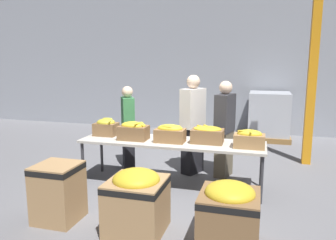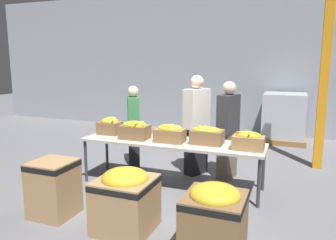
{
  "view_description": "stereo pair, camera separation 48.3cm",
  "coord_description": "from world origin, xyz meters",
  "px_view_note": "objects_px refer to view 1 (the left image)",
  "views": [
    {
      "loc": [
        1.33,
        -4.93,
        2.01
      ],
      "look_at": [
        -0.04,
        -0.04,
        1.1
      ],
      "focal_mm": 35.0,
      "sensor_mm": 36.0,
      "label": 1
    },
    {
      "loc": [
        1.79,
        -4.77,
        2.01
      ],
      "look_at": [
        -0.04,
        -0.04,
        1.1
      ],
      "focal_mm": 35.0,
      "sensor_mm": 36.0,
      "label": 2
    }
  ],
  "objects_px": {
    "donation_bin_1": "(137,199)",
    "support_pillar": "(313,62)",
    "banana_box_3": "(207,134)",
    "volunteer_2": "(193,125)",
    "volunteer_1": "(128,128)",
    "donation_bin_0": "(58,190)",
    "pallet_stack_0": "(269,116)",
    "banana_box_0": "(106,127)",
    "sorting_table": "(171,144)",
    "banana_box_2": "(170,133)",
    "banana_box_4": "(249,139)",
    "volunteer_0": "(224,130)",
    "banana_box_1": "(134,130)",
    "donation_bin_2": "(229,212)"
  },
  "relations": [
    {
      "from": "donation_bin_1",
      "to": "support_pillar",
      "type": "height_order",
      "value": "support_pillar"
    },
    {
      "from": "banana_box_3",
      "to": "volunteer_2",
      "type": "bearing_deg",
      "value": 118.49
    },
    {
      "from": "volunteer_1",
      "to": "donation_bin_0",
      "type": "bearing_deg",
      "value": -30.57
    },
    {
      "from": "pallet_stack_0",
      "to": "banana_box_0",
      "type": "bearing_deg",
      "value": -126.33
    },
    {
      "from": "volunteer_2",
      "to": "pallet_stack_0",
      "type": "relative_size",
      "value": 1.45
    },
    {
      "from": "sorting_table",
      "to": "banana_box_2",
      "type": "xyz_separation_m",
      "value": [
        -0.0,
        -0.07,
        0.19
      ]
    },
    {
      "from": "donation_bin_1",
      "to": "banana_box_2",
      "type": "bearing_deg",
      "value": 89.8
    },
    {
      "from": "banana_box_4",
      "to": "volunteer_2",
      "type": "xyz_separation_m",
      "value": [
        -1.01,
        0.81,
        -0.0
      ]
    },
    {
      "from": "banana_box_4",
      "to": "support_pillar",
      "type": "bearing_deg",
      "value": 61.53
    },
    {
      "from": "sorting_table",
      "to": "banana_box_2",
      "type": "distance_m",
      "value": 0.2
    },
    {
      "from": "banana_box_3",
      "to": "support_pillar",
      "type": "bearing_deg",
      "value": 47.13
    },
    {
      "from": "volunteer_0",
      "to": "donation_bin_0",
      "type": "distance_m",
      "value": 2.93
    },
    {
      "from": "banana_box_2",
      "to": "volunteer_1",
      "type": "height_order",
      "value": "volunteer_1"
    },
    {
      "from": "support_pillar",
      "to": "banana_box_4",
      "type": "bearing_deg",
      "value": -118.47
    },
    {
      "from": "donation_bin_1",
      "to": "pallet_stack_0",
      "type": "relative_size",
      "value": 0.63
    },
    {
      "from": "volunteer_2",
      "to": "donation_bin_0",
      "type": "distance_m",
      "value": 2.64
    },
    {
      "from": "sorting_table",
      "to": "banana_box_0",
      "type": "xyz_separation_m",
      "value": [
        -1.19,
        0.09,
        0.19
      ]
    },
    {
      "from": "banana_box_0",
      "to": "banana_box_3",
      "type": "distance_m",
      "value": 1.76
    },
    {
      "from": "sorting_table",
      "to": "banana_box_4",
      "type": "xyz_separation_m",
      "value": [
        1.22,
        -0.09,
        0.18
      ]
    },
    {
      "from": "volunteer_1",
      "to": "donation_bin_1",
      "type": "bearing_deg",
      "value": -5.15
    },
    {
      "from": "banana_box_1",
      "to": "pallet_stack_0",
      "type": "bearing_deg",
      "value": 60.73
    },
    {
      "from": "volunteer_2",
      "to": "donation_bin_2",
      "type": "height_order",
      "value": "volunteer_2"
    },
    {
      "from": "support_pillar",
      "to": "banana_box_1",
      "type": "bearing_deg",
      "value": -146.14
    },
    {
      "from": "banana_box_0",
      "to": "pallet_stack_0",
      "type": "relative_size",
      "value": 0.31
    },
    {
      "from": "sorting_table",
      "to": "banana_box_4",
      "type": "height_order",
      "value": "banana_box_4"
    },
    {
      "from": "banana_box_4",
      "to": "banana_box_1",
      "type": "bearing_deg",
      "value": 179.4
    },
    {
      "from": "banana_box_0",
      "to": "support_pillar",
      "type": "height_order",
      "value": "support_pillar"
    },
    {
      "from": "banana_box_1",
      "to": "banana_box_4",
      "type": "relative_size",
      "value": 1.04
    },
    {
      "from": "volunteer_1",
      "to": "banana_box_4",
      "type": "bearing_deg",
      "value": 40.54
    },
    {
      "from": "banana_box_2",
      "to": "volunteer_1",
      "type": "xyz_separation_m",
      "value": [
        -1.04,
        0.78,
        -0.12
      ]
    },
    {
      "from": "banana_box_3",
      "to": "volunteer_0",
      "type": "xyz_separation_m",
      "value": [
        0.19,
        0.66,
        -0.05
      ]
    },
    {
      "from": "donation_bin_1",
      "to": "donation_bin_2",
      "type": "height_order",
      "value": "donation_bin_1"
    },
    {
      "from": "banana_box_2",
      "to": "volunteer_0",
      "type": "distance_m",
      "value": 1.09
    },
    {
      "from": "sorting_table",
      "to": "volunteer_1",
      "type": "bearing_deg",
      "value": 145.57
    },
    {
      "from": "volunteer_0",
      "to": "volunteer_1",
      "type": "distance_m",
      "value": 1.81
    },
    {
      "from": "banana_box_0",
      "to": "donation_bin_0",
      "type": "height_order",
      "value": "banana_box_0"
    },
    {
      "from": "banana_box_0",
      "to": "support_pillar",
      "type": "relative_size",
      "value": 0.1
    },
    {
      "from": "sorting_table",
      "to": "support_pillar",
      "type": "relative_size",
      "value": 0.74
    },
    {
      "from": "banana_box_2",
      "to": "volunteer_1",
      "type": "relative_size",
      "value": 0.3
    },
    {
      "from": "banana_box_1",
      "to": "sorting_table",
      "type": "bearing_deg",
      "value": 6.49
    },
    {
      "from": "banana_box_0",
      "to": "donation_bin_2",
      "type": "bearing_deg",
      "value": -35.73
    },
    {
      "from": "pallet_stack_0",
      "to": "support_pillar",
      "type": "bearing_deg",
      "value": -70.66
    },
    {
      "from": "donation_bin_0",
      "to": "donation_bin_2",
      "type": "relative_size",
      "value": 1.02
    },
    {
      "from": "volunteer_0",
      "to": "donation_bin_0",
      "type": "relative_size",
      "value": 2.27
    },
    {
      "from": "volunteer_1",
      "to": "pallet_stack_0",
      "type": "distance_m",
      "value": 4.1
    },
    {
      "from": "volunteer_1",
      "to": "donation_bin_1",
      "type": "relative_size",
      "value": 2.02
    },
    {
      "from": "volunteer_2",
      "to": "pallet_stack_0",
      "type": "xyz_separation_m",
      "value": [
        1.38,
        3.13,
        -0.28
      ]
    },
    {
      "from": "banana_box_3",
      "to": "volunteer_0",
      "type": "bearing_deg",
      "value": 73.64
    },
    {
      "from": "donation_bin_0",
      "to": "pallet_stack_0",
      "type": "relative_size",
      "value": 0.61
    },
    {
      "from": "sorting_table",
      "to": "donation_bin_0",
      "type": "xyz_separation_m",
      "value": [
        -1.07,
        -1.53,
        -0.31
      ]
    }
  ]
}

